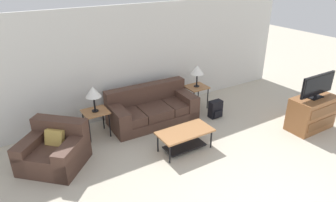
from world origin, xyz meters
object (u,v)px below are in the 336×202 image
(couch, at_px, (152,110))
(table_lamp_right, at_px, (197,70))
(side_table_left, at_px, (96,114))
(coffee_table, at_px, (185,136))
(television, at_px, (318,85))
(table_lamp_left, at_px, (93,92))
(armchair, at_px, (55,151))
(side_table_right, at_px, (196,89))
(tv_console, at_px, (312,113))
(backpack, at_px, (216,109))

(couch, distance_m, table_lamp_right, 1.50)
(side_table_left, bearing_deg, coffee_table, -48.05)
(television, bearing_deg, table_lamp_right, 124.98)
(coffee_table, bearing_deg, table_lamp_left, 131.95)
(armchair, relative_size, table_lamp_left, 2.53)
(couch, distance_m, side_table_right, 1.34)
(coffee_table, relative_size, television, 1.08)
(couch, relative_size, tv_console, 1.90)
(coffee_table, height_order, tv_console, tv_console)
(table_lamp_left, xyz_separation_m, table_lamp_right, (2.63, 0.00, 0.00))
(television, bearing_deg, tv_console, -90.00)
(side_table_left, bearing_deg, side_table_right, 0.00)
(armchair, distance_m, backpack, 3.73)
(coffee_table, height_order, backpack, coffee_table)
(backpack, bearing_deg, television, -46.45)
(couch, distance_m, television, 3.66)
(tv_console, bearing_deg, armchair, 162.63)
(couch, bearing_deg, table_lamp_right, 2.02)
(side_table_right, bearing_deg, side_table_left, 180.00)
(side_table_right, bearing_deg, table_lamp_left, 180.00)
(side_table_right, relative_size, television, 0.58)
(couch, xyz_separation_m, side_table_right, (1.32, 0.05, 0.23))
(couch, relative_size, table_lamp_right, 3.67)
(table_lamp_right, bearing_deg, backpack, -82.67)
(armchair, relative_size, backpack, 3.34)
(coffee_table, distance_m, backpack, 1.62)
(side_table_right, distance_m, table_lamp_left, 2.68)
(table_lamp_right, xyz_separation_m, backpack, (0.09, -0.67, -0.81))
(coffee_table, xyz_separation_m, side_table_left, (-1.29, 1.44, 0.20))
(side_table_left, height_order, tv_console, tv_console)
(side_table_right, xyz_separation_m, backpack, (0.09, -0.67, -0.32))
(couch, xyz_separation_m, coffee_table, (-0.03, -1.39, 0.02))
(tv_console, relative_size, backpack, 2.55)
(side_table_left, bearing_deg, table_lamp_left, 180.00)
(table_lamp_left, relative_size, television, 0.54)
(side_table_right, distance_m, backpack, 0.75)
(television, bearing_deg, side_table_left, 152.18)
(side_table_left, xyz_separation_m, table_lamp_right, (2.63, 0.00, 0.50))
(armchair, relative_size, side_table_left, 2.39)
(television, bearing_deg, backpack, 133.55)
(couch, relative_size, backpack, 4.84)
(coffee_table, distance_m, television, 3.07)
(side_table_left, relative_size, tv_console, 0.55)
(armchair, bearing_deg, side_table_left, 30.22)
(tv_console, bearing_deg, side_table_left, 152.18)
(table_lamp_left, relative_size, backpack, 1.32)
(side_table_right, xyz_separation_m, table_lamp_left, (-2.63, 0.00, 0.50))
(table_lamp_right, bearing_deg, couch, -177.98)
(table_lamp_left, distance_m, television, 4.72)
(backpack, bearing_deg, tv_console, -46.46)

